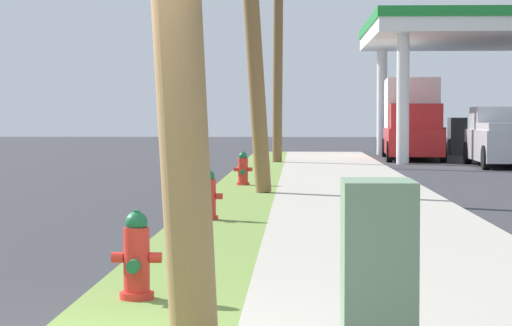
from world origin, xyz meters
TOP-DOWN VIEW (x-y plane):
  - fire_hydrant_nearest at (0.49, 2.35)m, footprint 0.42×0.38m
  - fire_hydrant_second at (0.52, 9.24)m, footprint 0.42×0.38m
  - fire_hydrant_third at (0.62, 17.30)m, footprint 0.42×0.37m
  - utility_pole_background at (1.19, 29.31)m, footprint 0.53×1.37m
  - utility_cabinet at (2.35, 0.41)m, footprint 0.52×0.73m
  - car_black_by_near_pump at (6.89, 42.22)m, footprint 2.00×4.53m
  - truck_silver_at_forecourt at (8.66, 28.93)m, footprint 2.26×5.45m
  - truck_red_on_apron at (6.24, 34.84)m, footprint 2.42×6.49m
  - truck_navy_at_far_bay at (6.61, 39.20)m, footprint 2.48×5.53m

SIDE VIEW (x-z plane):
  - fire_hydrant_nearest at x=0.49m, z-range 0.07..0.82m
  - fire_hydrant_second at x=0.52m, z-range 0.07..0.82m
  - fire_hydrant_third at x=0.62m, z-range 0.07..0.82m
  - utility_cabinet at x=2.35m, z-range 0.08..1.19m
  - car_black_by_near_pump at x=6.89m, z-range -0.07..1.51m
  - truck_silver_at_forecourt at x=8.66m, z-range -0.07..1.90m
  - truck_navy_at_far_bay at x=6.61m, z-range -0.07..1.90m
  - truck_red_on_apron at x=6.24m, z-range -0.07..3.04m
  - utility_pole_background at x=1.19m, z-range 0.20..9.33m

